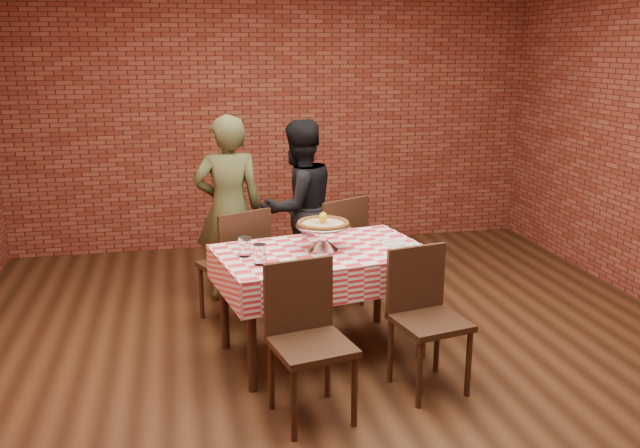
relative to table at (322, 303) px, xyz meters
The scene contains 19 objects.
ground 0.46m from the table, 67.41° to the right, with size 6.00×6.00×0.00m, color black.
back_wall 2.96m from the table, 87.92° to the left, with size 5.50×5.50×0.00m, color maroon.
table is the anchor object (origin of this frame).
tablecloth 0.26m from the table, ahead, with size 1.41×0.86×0.24m, color red, non-canonical shape.
pizza_stand 0.47m from the table, 58.56° to the left, with size 0.38×0.38×0.17m, color silver, non-canonical shape.
pizza 0.56m from the table, 58.56° to the left, with size 0.35×0.35×0.03m, color beige.
lemon 0.60m from the table, 58.56° to the left, with size 0.06×0.06×0.08m, color yellow.
water_glass_left 0.67m from the table, 153.96° to the right, with size 0.08×0.08×0.13m, color white.
water_glass_right 0.69m from the table, behind, with size 0.08×0.08×0.13m, color white.
side_plate 0.65m from the table, ahead, with size 0.18×0.18×0.01m, color white.
sweetener_packet_a 0.74m from the table, ahead, with size 0.05×0.04×0.01m, color white.
sweetener_packet_b 0.77m from the table, ahead, with size 0.05×0.04×0.01m, color white.
condiment_caddy 0.54m from the table, 98.10° to the left, with size 0.10×0.08×0.13m, color silver.
chair_near_left 0.86m from the table, 106.12° to the right, with size 0.43×0.43×0.91m, color #3C2414, non-canonical shape.
chair_near_right 0.84m from the table, 49.68° to the right, with size 0.41×0.41×0.89m, color #3C2414, non-canonical shape.
chair_far_left 0.90m from the table, 127.70° to the left, with size 0.44×0.44×0.92m, color #3C2414, non-canonical shape.
chair_far_right 0.93m from the table, 74.29° to the left, with size 0.45×0.45×0.93m, color #3C2414, non-canonical shape.
diner_olive 1.38m from the table, 113.80° to the left, with size 0.57×0.37×1.57m, color #4B522D.
diner_black 1.31m from the table, 86.84° to the left, with size 0.73×0.57×1.50m, color black.
Camera 1 is at (-1.02, -4.00, 2.10)m, focal length 37.70 mm.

